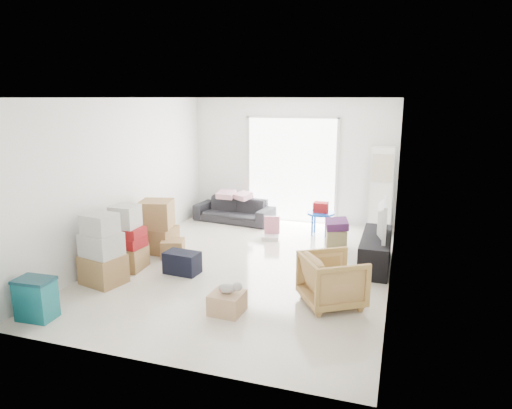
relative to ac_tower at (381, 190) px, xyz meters
The scene contains 21 objects.
room_shell 3.32m from the ac_tower, 126.35° to the right, with size 4.98×6.48×3.18m.
sliding_door 2.01m from the ac_tower, behind, with size 2.10×0.04×2.33m.
ac_tower is the anchor object (origin of this frame).
tv_console 2.09m from the ac_tower, 88.57° to the right, with size 0.46×1.52×0.51m, color black.
television 2.02m from the ac_tower, 88.57° to the right, with size 1.02×0.59×0.13m, color black.
sofa 3.17m from the ac_tower, behind, with size 1.76×0.51×0.69m, color #222227.
pillow_left 3.32m from the ac_tower, behind, with size 0.35×0.28×0.11m, color #E2A5B8.
pillow_right 2.91m from the ac_tower, behind, with size 0.37×0.30×0.13m, color #E2A5B8.
armchair 3.74m from the ac_tower, 96.31° to the right, with size 0.74×0.70×0.77m, color tan.
storage_bins 6.52m from the ac_tower, 126.41° to the right, with size 0.47×0.34×0.53m.
box_stack_a 5.50m from the ac_tower, 133.09° to the right, with size 0.68×0.61×1.07m.
box_stack_b 5.06m from the ac_tower, 138.05° to the right, with size 0.60×0.56×1.05m.
box_stack_c 4.49m from the ac_tower, 146.41° to the right, with size 0.65×0.65×0.93m.
loose_box 4.31m from the ac_tower, 141.11° to the right, with size 0.37×0.37×0.31m, color olive.
duffel_bag 4.39m from the ac_tower, 130.63° to the right, with size 0.54×0.32×0.34m, color black.
ottoman 1.64m from the ac_tower, 117.80° to the right, with size 0.36×0.36×0.36m, color #9D905B.
blanket 1.55m from the ac_tower, 117.80° to the right, with size 0.39×0.39×0.14m, color #451D49.
kids_table 1.32m from the ac_tower, 152.41° to the right, with size 0.55×0.55×0.68m.
toy_walker 2.41m from the ac_tower, 150.49° to the right, with size 0.38×0.34×0.43m.
wood_crate 4.70m from the ac_tower, 110.86° to the right, with size 0.40×0.40×0.27m, color tan.
plush_bunny 4.65m from the ac_tower, 110.50° to the right, with size 0.31×0.17×0.16m.
Camera 1 is at (2.32, -6.71, 2.70)m, focal length 32.00 mm.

